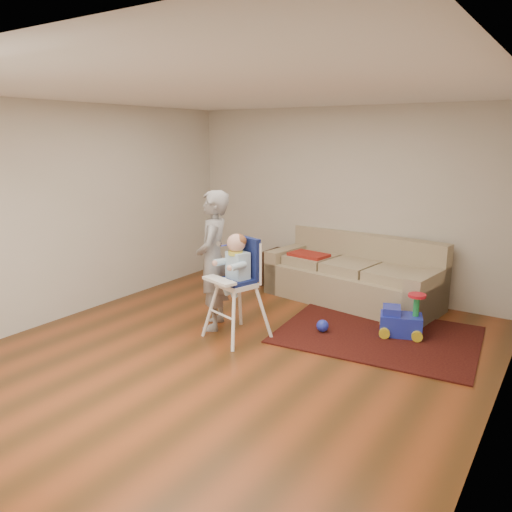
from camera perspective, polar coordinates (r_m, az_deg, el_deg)
The scene contains 9 objects.
ground at distance 5.48m, azimuth -2.34°, elevation -11.04°, with size 5.50×5.50×0.00m, color #492B13.
room_envelope at distance 5.44m, azimuth 0.73°, elevation 9.26°, with size 5.04×5.52×2.72m.
sofa at distance 7.08m, azimuth 10.89°, elevation -1.60°, with size 2.51×1.30×0.92m.
side_table at distance 7.83m, azimuth 3.20°, elevation -1.39°, with size 0.54×0.54×0.54m, color black, non-canonical shape.
area_rug at distance 6.10m, azimuth 13.71°, elevation -8.73°, with size 2.22×1.66×0.02m, color black.
ride_on_toy at distance 6.06m, azimuth 16.29°, elevation -6.35°, with size 0.47×0.34×0.51m, color #2231BF, non-canonical shape.
toy_ball at distance 6.02m, azimuth 7.61°, elevation -7.91°, with size 0.15×0.15×0.15m, color #2231BF.
high_chair at distance 5.69m, azimuth -2.22°, elevation -3.70°, with size 0.71×0.71×1.24m.
adult at distance 5.97m, azimuth -4.91°, elevation -0.53°, with size 0.61×0.40×1.67m, color gray.
Camera 1 is at (2.93, -4.04, 2.28)m, focal length 35.00 mm.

